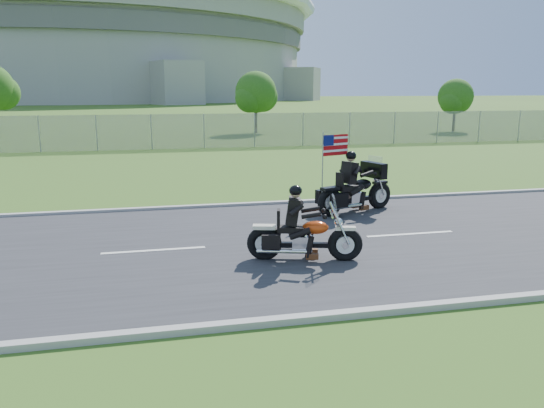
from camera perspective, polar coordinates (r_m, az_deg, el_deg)
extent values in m
plane|color=#36541A|center=(11.89, -2.87, -4.57)|extent=(420.00, 420.00, 0.00)
cube|color=#28282B|center=(11.88, -2.87, -4.48)|extent=(120.00, 8.00, 0.04)
cube|color=#9E9B93|center=(15.75, -5.37, -0.19)|extent=(120.00, 0.18, 0.12)
cube|color=#9E9B93|center=(8.16, 2.07, -12.37)|extent=(120.00, 0.18, 0.12)
cube|color=gray|center=(31.46, -18.35, 7.27)|extent=(60.00, 0.03, 2.00)
cylinder|color=#A3A099|center=(182.23, -18.82, 13.80)|extent=(130.00, 130.00, 20.00)
cylinder|color=#605E5B|center=(182.62, -18.98, 15.99)|extent=(132.00, 132.00, 4.00)
cylinder|color=#A3A099|center=(183.16, -19.12, 17.86)|extent=(134.00, 134.00, 6.00)
torus|color=white|center=(183.63, -19.21, 19.09)|extent=(140.40, 140.40, 4.40)
cylinder|color=#382316|center=(42.02, -1.75, 9.37)|extent=(0.22, 0.22, 2.52)
sphere|color=#295416|center=(41.96, -1.77, 11.95)|extent=(3.20, 3.20, 3.20)
sphere|color=#295416|center=(42.56, -1.02, 11.47)|extent=(2.40, 2.40, 2.40)
sphere|color=#295416|center=(41.47, -2.43, 11.32)|extent=(2.24, 2.24, 2.24)
sphere|color=#295416|center=(47.15, -27.04, 10.62)|extent=(2.70, 2.70, 2.70)
cylinder|color=#382316|center=(45.98, 18.99, 8.80)|extent=(0.22, 0.22, 2.24)
sphere|color=#295416|center=(45.92, 19.14, 10.89)|extent=(2.80, 2.80, 2.80)
sphere|color=#295416|center=(46.58, 19.44, 10.48)|extent=(2.10, 2.10, 2.10)
sphere|color=#295416|center=(45.38, 18.80, 10.39)|extent=(1.96, 1.96, 1.96)
torus|color=black|center=(10.85, 7.86, -4.32)|extent=(0.73, 0.35, 0.71)
torus|color=black|center=(10.81, -0.84, -4.26)|extent=(0.73, 0.35, 0.71)
ellipsoid|color=#D13E0F|center=(10.71, 4.68, -2.53)|extent=(0.60, 0.44, 0.27)
cube|color=black|center=(10.71, 1.99, -2.71)|extent=(0.59, 0.42, 0.12)
cube|color=black|center=(10.62, 2.27, -0.75)|extent=(0.32, 0.43, 0.53)
sphere|color=black|center=(10.53, 2.55, 1.44)|extent=(0.32, 0.32, 0.26)
cube|color=silver|center=(10.62, 6.80, -0.14)|extent=(0.15, 0.44, 0.39)
torus|color=black|center=(15.70, 11.48, 0.92)|extent=(0.82, 0.46, 0.80)
torus|color=black|center=(14.49, 6.25, 0.14)|extent=(0.82, 0.46, 0.80)
ellipsoid|color=black|center=(15.17, 9.69, 2.09)|extent=(0.69, 0.54, 0.30)
cube|color=black|center=(14.80, 8.07, 1.72)|extent=(0.67, 0.51, 0.13)
cube|color=black|center=(14.77, 8.28, 3.36)|extent=(0.40, 0.50, 0.60)
sphere|color=black|center=(14.74, 8.50, 5.16)|extent=(0.38, 0.38, 0.29)
cube|color=black|center=(15.39, 10.88, 3.62)|extent=(0.53, 0.90, 0.43)
cube|color=#B70C11|center=(14.62, 6.84, 6.31)|extent=(0.82, 0.32, 0.56)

